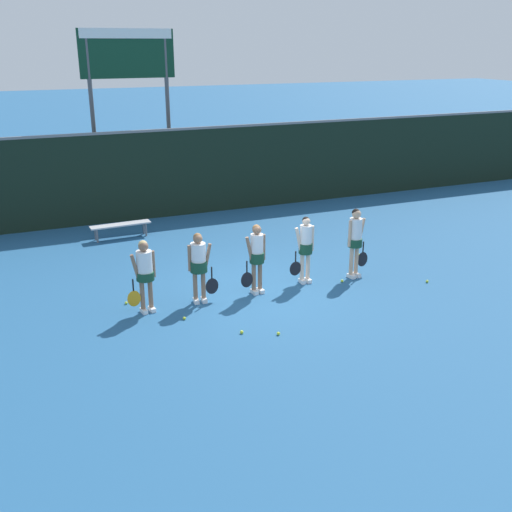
{
  "coord_description": "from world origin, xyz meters",
  "views": [
    {
      "loc": [
        -5.06,
        -11.98,
        5.53
      ],
      "look_at": [
        -0.0,
        -0.04,
        0.91
      ],
      "focal_mm": 42.0,
      "sensor_mm": 36.0,
      "label": 1
    }
  ],
  "objects_px": {
    "bench_courtside": "(121,226)",
    "tennis_ball_0": "(342,281)",
    "tennis_ball_1": "(427,281)",
    "player_3": "(305,245)",
    "tennis_ball_5": "(359,255)",
    "player_0": "(145,270)",
    "scoreboard": "(128,73)",
    "tennis_ball_2": "(278,333)",
    "tennis_ball_3": "(126,303)",
    "player_1": "(199,262)",
    "tennis_ball_4": "(242,332)",
    "tennis_ball_6": "(184,318)",
    "player_2": "(257,254)",
    "player_4": "(355,237)"
  },
  "relations": [
    {
      "from": "player_0",
      "to": "player_3",
      "type": "xyz_separation_m",
      "value": [
        3.95,
        0.18,
        -0.0
      ]
    },
    {
      "from": "player_0",
      "to": "player_1",
      "type": "height_order",
      "value": "player_0"
    },
    {
      "from": "bench_courtside",
      "to": "tennis_ball_4",
      "type": "xyz_separation_m",
      "value": [
        1.01,
        -7.27,
        -0.34
      ]
    },
    {
      "from": "player_1",
      "to": "tennis_ball_2",
      "type": "relative_size",
      "value": 23.88
    },
    {
      "from": "tennis_ball_3",
      "to": "tennis_ball_1",
      "type": "bearing_deg",
      "value": -12.67
    },
    {
      "from": "tennis_ball_3",
      "to": "player_2",
      "type": "bearing_deg",
      "value": -10.12
    },
    {
      "from": "tennis_ball_2",
      "to": "tennis_ball_3",
      "type": "xyz_separation_m",
      "value": [
        -2.51,
        2.7,
        -0.0
      ]
    },
    {
      "from": "player_3",
      "to": "tennis_ball_6",
      "type": "relative_size",
      "value": 25.05
    },
    {
      "from": "player_1",
      "to": "tennis_ball_3",
      "type": "height_order",
      "value": "player_1"
    },
    {
      "from": "player_3",
      "to": "tennis_ball_2",
      "type": "xyz_separation_m",
      "value": [
        -1.78,
        -2.32,
        -0.93
      ]
    },
    {
      "from": "tennis_ball_3",
      "to": "tennis_ball_5",
      "type": "xyz_separation_m",
      "value": [
        6.56,
        0.74,
        -0.0
      ]
    },
    {
      "from": "scoreboard",
      "to": "player_0",
      "type": "height_order",
      "value": "scoreboard"
    },
    {
      "from": "player_2",
      "to": "tennis_ball_1",
      "type": "height_order",
      "value": "player_2"
    },
    {
      "from": "player_1",
      "to": "tennis_ball_5",
      "type": "height_order",
      "value": "player_1"
    },
    {
      "from": "player_1",
      "to": "tennis_ball_0",
      "type": "height_order",
      "value": "player_1"
    },
    {
      "from": "tennis_ball_2",
      "to": "tennis_ball_3",
      "type": "bearing_deg",
      "value": 132.96
    },
    {
      "from": "bench_courtside",
      "to": "tennis_ball_0",
      "type": "xyz_separation_m",
      "value": [
        4.3,
        -5.67,
        -0.34
      ]
    },
    {
      "from": "player_0",
      "to": "tennis_ball_6",
      "type": "bearing_deg",
      "value": -55.86
    },
    {
      "from": "tennis_ball_1",
      "to": "scoreboard",
      "type": "bearing_deg",
      "value": 116.8
    },
    {
      "from": "tennis_ball_1",
      "to": "tennis_ball_4",
      "type": "height_order",
      "value": "tennis_ball_4"
    },
    {
      "from": "tennis_ball_5",
      "to": "bench_courtside",
      "type": "bearing_deg",
      "value": 143.88
    },
    {
      "from": "tennis_ball_1",
      "to": "tennis_ball_2",
      "type": "relative_size",
      "value": 0.99
    },
    {
      "from": "player_3",
      "to": "tennis_ball_5",
      "type": "relative_size",
      "value": 25.73
    },
    {
      "from": "player_1",
      "to": "tennis_ball_1",
      "type": "distance_m",
      "value": 5.65
    },
    {
      "from": "player_3",
      "to": "tennis_ball_2",
      "type": "relative_size",
      "value": 24.39
    },
    {
      "from": "tennis_ball_1",
      "to": "tennis_ball_3",
      "type": "distance_m",
      "value": 7.22
    },
    {
      "from": "scoreboard",
      "to": "player_0",
      "type": "bearing_deg",
      "value": -101.06
    },
    {
      "from": "player_0",
      "to": "player_4",
      "type": "bearing_deg",
      "value": -7.02
    },
    {
      "from": "tennis_ball_2",
      "to": "tennis_ball_3",
      "type": "distance_m",
      "value": 3.69
    },
    {
      "from": "tennis_ball_2",
      "to": "tennis_ball_5",
      "type": "distance_m",
      "value": 5.31
    },
    {
      "from": "tennis_ball_1",
      "to": "tennis_ball_5",
      "type": "xyz_separation_m",
      "value": [
        -0.49,
        2.33,
        -0.0
      ]
    },
    {
      "from": "tennis_ball_2",
      "to": "tennis_ball_1",
      "type": "bearing_deg",
      "value": 13.78
    },
    {
      "from": "tennis_ball_0",
      "to": "tennis_ball_5",
      "type": "relative_size",
      "value": 1.07
    },
    {
      "from": "tennis_ball_1",
      "to": "tennis_ball_5",
      "type": "height_order",
      "value": "tennis_ball_1"
    },
    {
      "from": "bench_courtside",
      "to": "player_0",
      "type": "relative_size",
      "value": 1.11
    },
    {
      "from": "player_1",
      "to": "tennis_ball_1",
      "type": "height_order",
      "value": "player_1"
    },
    {
      "from": "bench_courtside",
      "to": "player_2",
      "type": "relative_size",
      "value": 1.09
    },
    {
      "from": "tennis_ball_2",
      "to": "tennis_ball_6",
      "type": "relative_size",
      "value": 1.03
    },
    {
      "from": "player_1",
      "to": "tennis_ball_6",
      "type": "height_order",
      "value": "player_1"
    },
    {
      "from": "bench_courtside",
      "to": "player_1",
      "type": "bearing_deg",
      "value": -85.44
    },
    {
      "from": "player_0",
      "to": "tennis_ball_1",
      "type": "xyz_separation_m",
      "value": [
        6.7,
        -1.02,
        -0.93
      ]
    },
    {
      "from": "bench_courtside",
      "to": "tennis_ball_1",
      "type": "xyz_separation_m",
      "value": [
        6.2,
        -6.5,
        -0.34
      ]
    },
    {
      "from": "player_1",
      "to": "tennis_ball_5",
      "type": "xyz_separation_m",
      "value": [
        4.99,
        1.26,
        -0.92
      ]
    },
    {
      "from": "scoreboard",
      "to": "player_3",
      "type": "xyz_separation_m",
      "value": [
        2.22,
        -8.65,
        -3.65
      ]
    },
    {
      "from": "tennis_ball_2",
      "to": "tennis_ball_3",
      "type": "relative_size",
      "value": 1.05
    },
    {
      "from": "scoreboard",
      "to": "player_4",
      "type": "height_order",
      "value": "scoreboard"
    },
    {
      "from": "player_0",
      "to": "player_1",
      "type": "distance_m",
      "value": 1.23
    },
    {
      "from": "tennis_ball_6",
      "to": "tennis_ball_3",
      "type": "bearing_deg",
      "value": 127.36
    },
    {
      "from": "player_3",
      "to": "player_4",
      "type": "relative_size",
      "value": 0.94
    },
    {
      "from": "scoreboard",
      "to": "tennis_ball_0",
      "type": "height_order",
      "value": "scoreboard"
    }
  ]
}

